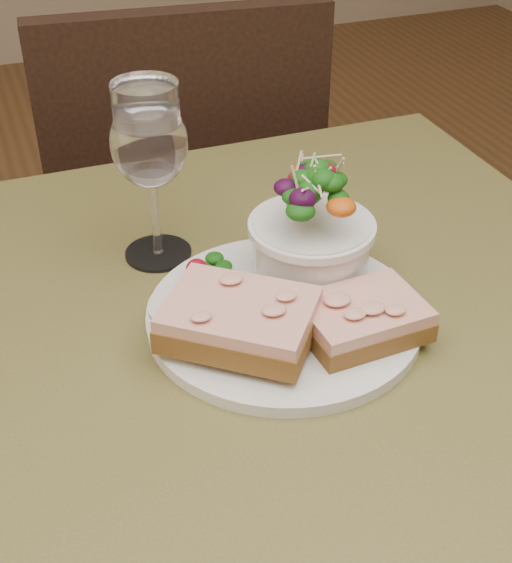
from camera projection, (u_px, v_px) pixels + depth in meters
name	position (u px, v px, depth m)	size (l,w,h in m)	color
cafe_table	(259.00, 422.00, 0.77)	(0.80, 0.80, 0.75)	#4F4922
chair_far	(182.00, 301.00, 1.52)	(0.46, 0.46, 0.90)	black
dinner_plate	(284.00, 315.00, 0.73)	(0.26, 0.26, 0.01)	white
sandwich_front	(362.00, 318.00, 0.69)	(0.11, 0.09, 0.03)	#4D2F14
sandwich_back	(240.00, 319.00, 0.68)	(0.16, 0.15, 0.03)	#4D2F14
ramekin	(191.00, 318.00, 0.69)	(0.07, 0.07, 0.04)	beige
salad_bowl	(312.00, 224.00, 0.74)	(0.11, 0.11, 0.13)	white
garnish	(204.00, 267.00, 0.77)	(0.05, 0.04, 0.02)	#0D370A
wine_glass	(149.00, 148.00, 0.76)	(0.08, 0.08, 0.18)	white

